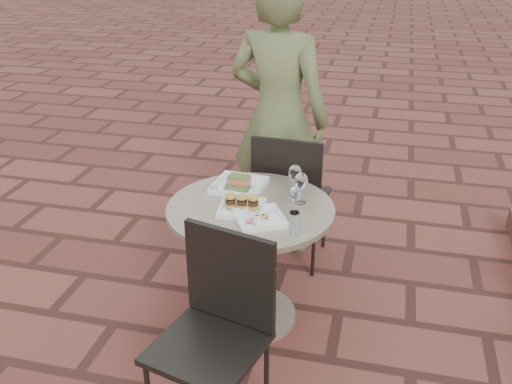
% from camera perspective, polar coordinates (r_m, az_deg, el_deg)
% --- Properties ---
extents(ground, '(60.00, 60.00, 0.00)m').
position_cam_1_polar(ground, '(3.23, -0.22, -15.29)').
color(ground, brown).
rests_on(ground, ground).
extents(cafe_table, '(0.90, 0.90, 0.73)m').
position_cam_1_polar(cafe_table, '(3.16, -0.53, -5.43)').
color(cafe_table, gray).
rests_on(cafe_table, ground).
extents(chair_far, '(0.46, 0.46, 0.93)m').
position_cam_1_polar(chair_far, '(3.64, 3.37, 0.17)').
color(chair_far, black).
rests_on(chair_far, ground).
extents(chair_near, '(0.54, 0.54, 0.93)m').
position_cam_1_polar(chair_near, '(2.55, -3.79, -12.37)').
color(chair_near, black).
rests_on(chair_near, ground).
extents(diner, '(0.76, 0.57, 1.88)m').
position_cam_1_polar(diner, '(3.76, 2.28, 7.40)').
color(diner, '#545D33').
rests_on(diner, ground).
extents(plate_salmon, '(0.30, 0.30, 0.08)m').
position_cam_1_polar(plate_salmon, '(3.24, -1.72, 0.75)').
color(plate_salmon, white).
rests_on(plate_salmon, cafe_table).
extents(plate_sliders, '(0.25, 0.25, 0.15)m').
position_cam_1_polar(plate_sliders, '(2.99, -1.42, -1.30)').
color(plate_sliders, white).
rests_on(plate_sliders, cafe_table).
extents(plate_tuna, '(0.32, 0.32, 0.03)m').
position_cam_1_polar(plate_tuna, '(2.90, 0.32, -2.61)').
color(plate_tuna, white).
rests_on(plate_tuna, cafe_table).
extents(wine_glass_right, '(0.06, 0.06, 0.15)m').
position_cam_1_polar(wine_glass_right, '(2.94, 3.93, -0.26)').
color(wine_glass_right, white).
rests_on(wine_glass_right, cafe_table).
extents(wine_glass_mid, '(0.07, 0.07, 0.17)m').
position_cam_1_polar(wine_glass_mid, '(3.14, 3.92, 1.86)').
color(wine_glass_mid, white).
rests_on(wine_glass_mid, cafe_table).
extents(wine_glass_far, '(0.07, 0.07, 0.17)m').
position_cam_1_polar(wine_glass_far, '(3.04, 4.53, 1.03)').
color(wine_glass_far, white).
rests_on(wine_glass_far, cafe_table).
extents(steel_ramekin, '(0.07, 0.07, 0.04)m').
position_cam_1_polar(steel_ramekin, '(3.19, -4.27, 0.19)').
color(steel_ramekin, silver).
rests_on(steel_ramekin, cafe_table).
extents(cutlery_set, '(0.11, 0.19, 0.00)m').
position_cam_1_polar(cutlery_set, '(2.84, 4.06, -3.68)').
color(cutlery_set, silver).
rests_on(cutlery_set, cafe_table).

